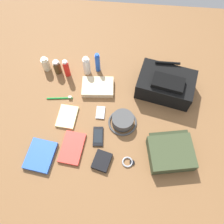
{
  "coord_description": "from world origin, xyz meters",
  "views": [
    {
      "loc": [
        0.06,
        -0.66,
        1.35
      ],
      "look_at": [
        0.0,
        0.0,
        0.04
      ],
      "focal_mm": 39.25,
      "sensor_mm": 36.0,
      "label": 1
    }
  ],
  "objects_px": {
    "toothpaste_tube": "(87,66)",
    "deodorant_spray": "(98,63)",
    "wallet": "(102,161)",
    "backpack": "(166,84)",
    "sunscreen_spray": "(66,68)",
    "media_player": "(100,113)",
    "toiletry_pouch": "(171,153)",
    "travel_guidebook": "(72,148)",
    "toothbrush": "(61,98)",
    "bucket_hat": "(123,121)",
    "wristwatch": "(128,162)",
    "folded_towel": "(98,87)",
    "cell_phone": "(98,136)",
    "lotion_bottle": "(46,64)",
    "paperback_novel": "(41,156)",
    "notepad": "(67,117)",
    "cologne_bottle": "(57,67)"
  },
  "relations": [
    {
      "from": "paperback_novel",
      "to": "notepad",
      "type": "distance_m",
      "value": 0.28
    },
    {
      "from": "backpack",
      "to": "folded_towel",
      "type": "bearing_deg",
      "value": -176.77
    },
    {
      "from": "lotion_bottle",
      "to": "toothbrush",
      "type": "xyz_separation_m",
      "value": [
        0.14,
        -0.22,
        -0.04
      ]
    },
    {
      "from": "sunscreen_spray",
      "to": "toothbrush",
      "type": "relative_size",
      "value": 0.86
    },
    {
      "from": "toiletry_pouch",
      "to": "toothpaste_tube",
      "type": "xyz_separation_m",
      "value": [
        -0.54,
        0.53,
        0.03
      ]
    },
    {
      "from": "backpack",
      "to": "travel_guidebook",
      "type": "distance_m",
      "value": 0.69
    },
    {
      "from": "bucket_hat",
      "to": "media_player",
      "type": "bearing_deg",
      "value": 158.93
    },
    {
      "from": "media_player",
      "to": "notepad",
      "type": "xyz_separation_m",
      "value": [
        -0.2,
        -0.05,
        0.0
      ]
    },
    {
      "from": "travel_guidebook",
      "to": "wallet",
      "type": "height_order",
      "value": "wallet"
    },
    {
      "from": "paperback_novel",
      "to": "toothbrush",
      "type": "height_order",
      "value": "paperback_novel"
    },
    {
      "from": "toiletry_pouch",
      "to": "notepad",
      "type": "distance_m",
      "value": 0.64
    },
    {
      "from": "toothpaste_tube",
      "to": "toothbrush",
      "type": "bearing_deg",
      "value": -122.28
    },
    {
      "from": "wallet",
      "to": "notepad",
      "type": "relative_size",
      "value": 0.73
    },
    {
      "from": "travel_guidebook",
      "to": "wristwatch",
      "type": "bearing_deg",
      "value": -9.39
    },
    {
      "from": "wallet",
      "to": "lotion_bottle",
      "type": "bearing_deg",
      "value": 140.41
    },
    {
      "from": "lotion_bottle",
      "to": "travel_guidebook",
      "type": "bearing_deg",
      "value": -64.31
    },
    {
      "from": "toiletry_pouch",
      "to": "deodorant_spray",
      "type": "bearing_deg",
      "value": 130.45
    },
    {
      "from": "bucket_hat",
      "to": "sunscreen_spray",
      "type": "bearing_deg",
      "value": 140.28
    },
    {
      "from": "sunscreen_spray",
      "to": "folded_towel",
      "type": "distance_m",
      "value": 0.24
    },
    {
      "from": "toothpaste_tube",
      "to": "deodorant_spray",
      "type": "distance_m",
      "value": 0.07
    },
    {
      "from": "sunscreen_spray",
      "to": "wristwatch",
      "type": "relative_size",
      "value": 1.96
    },
    {
      "from": "bucket_hat",
      "to": "toothbrush",
      "type": "height_order",
      "value": "bucket_hat"
    },
    {
      "from": "toothpaste_tube",
      "to": "deodorant_spray",
      "type": "relative_size",
      "value": 0.92
    },
    {
      "from": "toiletry_pouch",
      "to": "cologne_bottle",
      "type": "distance_m",
      "value": 0.9
    },
    {
      "from": "travel_guidebook",
      "to": "media_player",
      "type": "height_order",
      "value": "travel_guidebook"
    },
    {
      "from": "travel_guidebook",
      "to": "media_player",
      "type": "relative_size",
      "value": 2.39
    },
    {
      "from": "paperback_novel",
      "to": "cell_phone",
      "type": "distance_m",
      "value": 0.34
    },
    {
      "from": "deodorant_spray",
      "to": "media_player",
      "type": "bearing_deg",
      "value": -80.89
    },
    {
      "from": "wristwatch",
      "to": "backpack",
      "type": "bearing_deg",
      "value": 67.92
    },
    {
      "from": "backpack",
      "to": "wallet",
      "type": "bearing_deg",
      "value": -124.61
    },
    {
      "from": "sunscreen_spray",
      "to": "cologne_bottle",
      "type": "bearing_deg",
      "value": 165.1
    },
    {
      "from": "paperback_novel",
      "to": "folded_towel",
      "type": "xyz_separation_m",
      "value": [
        0.27,
        0.48,
        0.01
      ]
    },
    {
      "from": "backpack",
      "to": "media_player",
      "type": "bearing_deg",
      "value": -152.7
    },
    {
      "from": "toiletry_pouch",
      "to": "media_player",
      "type": "bearing_deg",
      "value": 151.51
    },
    {
      "from": "wallet",
      "to": "folded_towel",
      "type": "relative_size",
      "value": 0.55
    },
    {
      "from": "travel_guidebook",
      "to": "wallet",
      "type": "relative_size",
      "value": 1.84
    },
    {
      "from": "toiletry_pouch",
      "to": "paperback_novel",
      "type": "bearing_deg",
      "value": -174.14
    },
    {
      "from": "sunscreen_spray",
      "to": "media_player",
      "type": "relative_size",
      "value": 1.64
    },
    {
      "from": "wallet",
      "to": "backpack",
      "type": "bearing_deg",
      "value": 69.85
    },
    {
      "from": "wallet",
      "to": "folded_towel",
      "type": "bearing_deg",
      "value": 113.78
    },
    {
      "from": "toiletry_pouch",
      "to": "bucket_hat",
      "type": "xyz_separation_m",
      "value": [
        -0.28,
        0.17,
        -0.01
      ]
    },
    {
      "from": "toothpaste_tube",
      "to": "wristwatch",
      "type": "bearing_deg",
      "value": -62.42
    },
    {
      "from": "bucket_hat",
      "to": "sunscreen_spray",
      "type": "relative_size",
      "value": 1.24
    },
    {
      "from": "lotion_bottle",
      "to": "cell_phone",
      "type": "distance_m",
      "value": 0.61
    },
    {
      "from": "toothpaste_tube",
      "to": "folded_towel",
      "type": "relative_size",
      "value": 0.73
    },
    {
      "from": "toothbrush",
      "to": "toothpaste_tube",
      "type": "bearing_deg",
      "value": 57.72
    },
    {
      "from": "toothbrush",
      "to": "folded_towel",
      "type": "height_order",
      "value": "folded_towel"
    },
    {
      "from": "wallet",
      "to": "folded_towel",
      "type": "height_order",
      "value": "folded_towel"
    },
    {
      "from": "deodorant_spray",
      "to": "media_player",
      "type": "xyz_separation_m",
      "value": [
        0.05,
        -0.32,
        -0.07
      ]
    },
    {
      "from": "cell_phone",
      "to": "travel_guidebook",
      "type": "bearing_deg",
      "value": -149.1
    }
  ]
}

